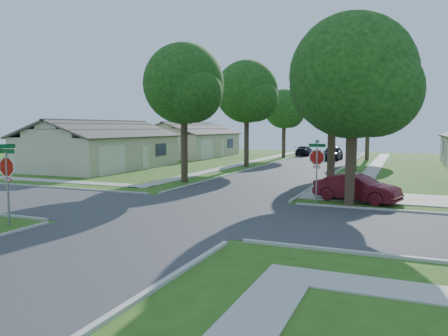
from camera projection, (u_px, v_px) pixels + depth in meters
ground at (184, 212)px, 18.47m from camera, size 100.00×100.00×0.00m
road_ns at (184, 212)px, 18.47m from camera, size 7.00×100.00×0.02m
sidewalk_ne at (375, 166)px, 40.03m from camera, size 1.20×40.00×0.04m
sidewalk_nw at (250, 162)px, 44.70m from camera, size 1.20×40.00×0.04m
driveway at (389, 198)px, 21.97m from camera, size 8.80×3.60×0.05m
stop_sign_sw at (7, 170)px, 15.76m from camera, size 1.05×0.80×2.98m
stop_sign_ne at (317, 160)px, 20.80m from camera, size 1.05×0.80×2.98m
tree_e_near at (334, 90)px, 24.40m from camera, size 4.97×4.80×8.28m
tree_e_mid at (357, 94)px, 35.37m from camera, size 5.59×5.40×9.21m
tree_e_far at (369, 105)px, 47.35m from camera, size 5.17×5.00×8.72m
tree_w_near at (185, 88)px, 27.96m from camera, size 5.38×5.20×8.97m
tree_w_mid at (247, 95)px, 38.95m from camera, size 5.80×5.60×9.56m
tree_w_far at (284, 111)px, 50.99m from camera, size 4.76×4.60×8.04m
tree_ne_corner at (354, 82)px, 19.38m from camera, size 5.80×5.60×8.66m
house_nw_near at (102, 151)px, 38.24m from camera, size 8.42×13.60×4.23m
house_nw_far at (190, 144)px, 53.86m from camera, size 8.42×13.60×4.23m
car_driveway at (357, 188)px, 20.98m from camera, size 4.27×2.54×1.33m
car_curb_east at (333, 153)px, 47.88m from camera, size 1.94×4.57×1.54m
car_curb_west at (304, 151)px, 55.10m from camera, size 1.75×4.23×1.22m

